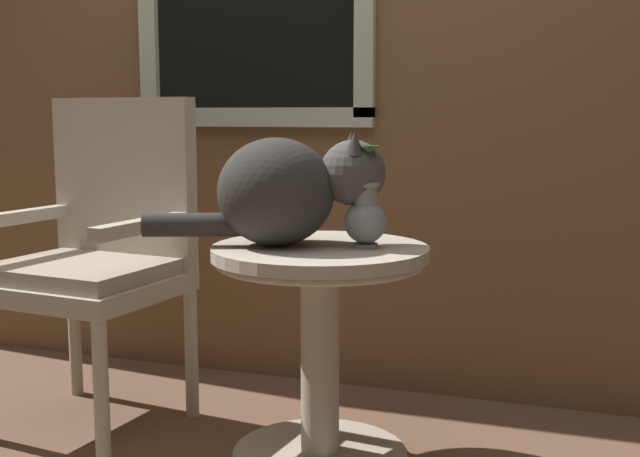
% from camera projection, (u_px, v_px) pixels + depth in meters
% --- Properties ---
extents(back_wall, '(4.00, 0.07, 2.60)m').
position_uv_depth(back_wall, '(318.00, 29.00, 2.91)').
color(back_wall, brown).
rests_on(back_wall, ground_plane).
extents(wicker_side_table, '(0.62, 0.62, 0.63)m').
position_uv_depth(wicker_side_table, '(320.00, 319.00, 2.31)').
color(wicker_side_table, '#B2A893').
rests_on(wicker_side_table, ground_plane).
extents(wicker_chair, '(0.59, 0.55, 1.06)m').
position_uv_depth(wicker_chair, '(99.00, 247.00, 2.62)').
color(wicker_chair, '#B2A893').
rests_on(wicker_chair, ground_plane).
extents(cat, '(0.65, 0.40, 0.32)m').
position_uv_depth(cat, '(287.00, 189.00, 2.27)').
color(cat, '#33302D').
rests_on(cat, wicker_side_table).
extents(pewter_vase_with_ivy, '(0.12, 0.12, 0.28)m').
position_uv_depth(pewter_vase_with_ivy, '(366.00, 215.00, 2.24)').
color(pewter_vase_with_ivy, gray).
rests_on(pewter_vase_with_ivy, wicker_side_table).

